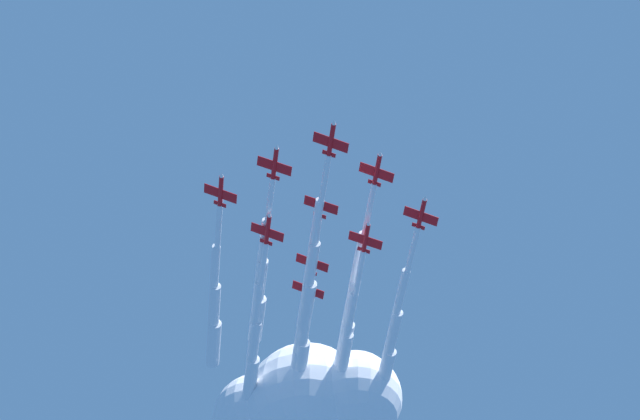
# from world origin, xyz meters

# --- Properties ---
(jet_lead) EXTENTS (25.25, 63.19, 4.57)m
(jet_lead) POSITION_xyz_m (5.68, -16.50, 139.54)
(jet_lead) COLOR red
(jet_port_inner) EXTENTS (28.30, 72.28, 4.58)m
(jet_port_inner) POSITION_xyz_m (-0.45, -35.08, 142.16)
(jet_port_inner) COLOR red
(jet_starboard_inner) EXTENTS (25.03, 61.79, 4.49)m
(jet_starboard_inner) POSITION_xyz_m (19.64, -20.73, 141.17)
(jet_starboard_inner) COLOR red
(jet_port_mid) EXTENTS (25.82, 67.75, 4.52)m
(jet_port_mid) POSITION_xyz_m (12.03, -37.27, 139.97)
(jet_port_mid) COLOR red
(jet_starboard_mid) EXTENTS (26.73, 67.42, 4.55)m
(jet_starboard_mid) POSITION_xyz_m (-9.59, -44.55, 139.10)
(jet_starboard_mid) COLOR red
(jet_port_outer) EXTENTS (24.11, 63.14, 4.58)m
(jet_port_outer) POSITION_xyz_m (33.15, -26.76, 140.94)
(jet_port_outer) COLOR red
(jet_starboard_outer) EXTENTS (26.38, 68.92, 4.51)m
(jet_starboard_outer) POSITION_xyz_m (4.28, -50.68, 139.45)
(jet_starboard_outer) COLOR red
(jet_trail_port) EXTENTS (25.96, 64.72, 4.53)m
(jet_trail_port) POSITION_xyz_m (26.25, -40.43, 139.38)
(jet_trail_port) COLOR red
(jet_trail_starboard) EXTENTS (26.77, 67.77, 4.53)m
(jet_trail_starboard) POSITION_xyz_m (18.66, -55.06, 140.06)
(jet_trail_starboard) COLOR red
(jet_tail_end) EXTENTS (27.58, 70.00, 4.53)m
(jet_tail_end) POSITION_xyz_m (22.19, -65.40, 140.10)
(jet_tail_end) COLOR red
(cloud_puff) EXTENTS (54.23, 45.08, 34.99)m
(cloud_puff) POSITION_xyz_m (18.66, -70.90, 141.02)
(cloud_puff) COLOR white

